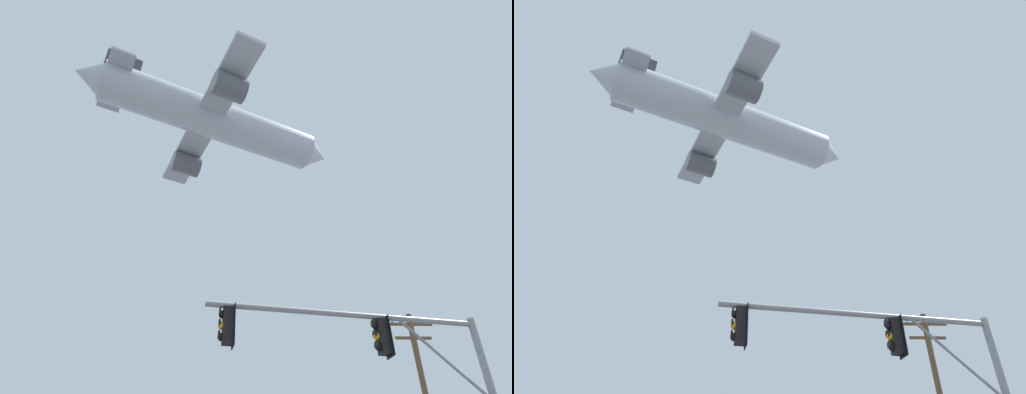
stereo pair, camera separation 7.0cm
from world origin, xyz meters
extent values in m
cylinder|color=gray|center=(2.19, 5.95, 5.99)|extent=(7.28, 1.39, 0.15)
cylinder|color=gray|center=(4.73, 6.38, 4.99)|extent=(2.24, 0.46, 2.06)
cube|color=black|center=(-0.85, 5.43, 5.47)|extent=(0.31, 0.36, 0.90)
cylinder|color=black|center=(-0.85, 5.43, 5.98)|extent=(0.05, 0.05, 0.12)
cube|color=black|center=(-0.71, 5.45, 5.47)|extent=(0.10, 0.46, 1.04)
sphere|color=black|center=(-0.99, 5.40, 5.74)|extent=(0.20, 0.20, 0.20)
cylinder|color=black|center=(-1.06, 5.39, 5.80)|extent=(0.07, 0.21, 0.21)
sphere|color=orange|center=(-0.99, 5.40, 5.46)|extent=(0.20, 0.20, 0.20)
cylinder|color=black|center=(-1.06, 5.39, 5.52)|extent=(0.07, 0.21, 0.21)
sphere|color=black|center=(-0.99, 5.40, 5.18)|extent=(0.20, 0.20, 0.20)
cylinder|color=black|center=(-1.06, 5.39, 5.24)|extent=(0.07, 0.21, 0.21)
cube|color=black|center=(3.14, 6.11, 5.47)|extent=(0.31, 0.36, 0.90)
cylinder|color=black|center=(3.14, 6.11, 5.98)|extent=(0.05, 0.05, 0.12)
cube|color=black|center=(3.27, 6.13, 5.47)|extent=(0.10, 0.46, 1.04)
sphere|color=black|center=(2.99, 6.08, 5.74)|extent=(0.20, 0.20, 0.20)
cylinder|color=black|center=(2.93, 6.07, 5.80)|extent=(0.07, 0.21, 0.21)
sphere|color=orange|center=(2.99, 6.08, 5.46)|extent=(0.20, 0.20, 0.20)
cylinder|color=black|center=(2.93, 6.07, 5.52)|extent=(0.07, 0.21, 0.21)
sphere|color=black|center=(2.99, 6.08, 5.18)|extent=(0.20, 0.20, 0.20)
cylinder|color=black|center=(2.93, 6.07, 5.24)|extent=(0.07, 0.21, 0.21)
cube|color=brown|center=(7.94, 16.34, 9.67)|extent=(2.20, 0.12, 0.12)
cube|color=brown|center=(7.94, 16.34, 8.97)|extent=(1.80, 0.12, 0.12)
cylinder|color=gray|center=(7.04, 16.34, 9.79)|extent=(0.10, 0.10, 0.18)
cylinder|color=gray|center=(8.84, 16.34, 9.79)|extent=(0.10, 0.10, 0.18)
cylinder|color=#B7BCC6|center=(-3.96, 24.75, 33.33)|extent=(20.91, 12.46, 3.79)
cone|color=#B7BCC6|center=(6.76, 29.76, 33.33)|extent=(3.88, 4.36, 3.60)
cone|color=#B7BCC6|center=(-14.58, 19.78, 33.33)|extent=(3.51, 3.92, 3.22)
cube|color=#A8ADB7|center=(-4.50, 24.50, 32.76)|extent=(10.89, 19.34, 0.43)
cylinder|color=#595B60|center=(-6.89, 29.60, 31.62)|extent=(3.48, 3.13, 2.13)
cylinder|color=#595B60|center=(-2.11, 19.39, 31.62)|extent=(3.48, 3.13, 2.13)
cube|color=#333338|center=(-12.33, 20.83, 35.46)|extent=(3.12, 1.66, 4.50)
cube|color=#A8ADB7|center=(-12.54, 20.73, 33.68)|extent=(4.94, 7.34, 0.24)
camera|label=1|loc=(-0.43, -5.03, 1.60)|focal=30.68mm
camera|label=2|loc=(-0.36, -5.03, 1.60)|focal=30.68mm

